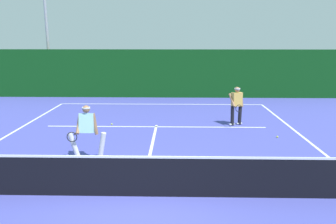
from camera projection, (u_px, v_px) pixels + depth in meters
ground_plane at (141, 196)px, 7.72m from camera, size 80.00×80.00×0.00m
court_line_baseline_far at (161, 104)px, 18.35m from camera, size 10.95×0.10×0.01m
court_line_service at (156, 127)px, 13.71m from camera, size 8.93×0.10×0.01m
court_line_centre at (151, 150)px, 10.84m from camera, size 0.10×6.40×0.01m
tennis_net at (140, 176)px, 7.61m from camera, size 11.99×0.09×1.08m
player_near at (87, 130)px, 9.87m from camera, size 1.16×0.85×1.66m
player_far at (237, 104)px, 13.81m from camera, size 0.67×0.91×1.60m
tennis_ball at (277, 137)px, 12.21m from camera, size 0.07×0.07×0.07m
tennis_ball_extra at (112, 124)px, 14.00m from camera, size 0.07×0.07×0.07m
back_fence_windscreen at (163, 74)px, 20.13m from camera, size 22.37×0.12×2.88m
light_pole at (47, 27)px, 20.72m from camera, size 0.55×0.44×6.75m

